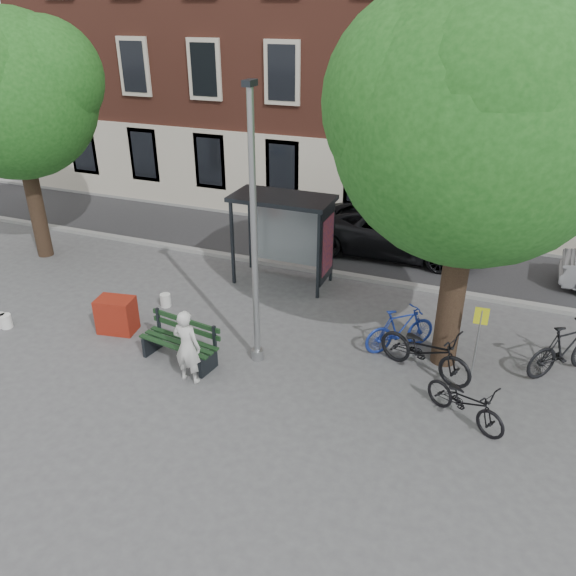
% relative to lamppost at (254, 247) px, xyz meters
% --- Properties ---
extents(ground, '(90.00, 90.00, 0.00)m').
position_rel_lamppost_xyz_m(ground, '(0.00, 0.00, -2.78)').
color(ground, '#4C4C4F').
rests_on(ground, ground).
extents(road, '(40.00, 4.00, 0.01)m').
position_rel_lamppost_xyz_m(road, '(0.00, 7.00, -2.78)').
color(road, '#28282B').
rests_on(road, ground).
extents(curb_near, '(40.00, 0.25, 0.12)m').
position_rel_lamppost_xyz_m(curb_near, '(0.00, 5.00, -2.72)').
color(curb_near, gray).
rests_on(curb_near, ground).
extents(curb_far, '(40.00, 0.25, 0.12)m').
position_rel_lamppost_xyz_m(curb_far, '(0.00, 9.00, -2.72)').
color(curb_far, gray).
rests_on(curb_far, ground).
extents(building_row, '(30.00, 8.00, 14.00)m').
position_rel_lamppost_xyz_m(building_row, '(0.00, 13.00, 4.22)').
color(building_row, brown).
rests_on(building_row, ground).
extents(lamppost, '(0.28, 0.35, 6.11)m').
position_rel_lamppost_xyz_m(lamppost, '(0.00, 0.00, 0.00)').
color(lamppost, '#9EA0A3').
rests_on(lamppost, ground).
extents(tree_right, '(5.76, 5.60, 8.20)m').
position_rel_lamppost_xyz_m(tree_right, '(4.01, 1.38, 2.83)').
color(tree_right, black).
rests_on(tree_right, ground).
extents(tree_left, '(5.18, 4.86, 7.40)m').
position_rel_lamppost_xyz_m(tree_left, '(-8.99, 2.88, 2.43)').
color(tree_left, black).
rests_on(tree_left, ground).
extents(bus_shelter, '(2.85, 1.45, 2.62)m').
position_rel_lamppost_xyz_m(bus_shelter, '(-0.61, 4.11, -0.87)').
color(bus_shelter, '#1E2328').
rests_on(bus_shelter, ground).
extents(painter, '(0.64, 0.43, 1.72)m').
position_rel_lamppost_xyz_m(painter, '(-1.03, -1.30, -1.93)').
color(painter, silver).
rests_on(painter, ground).
extents(bench, '(1.97, 0.89, 0.98)m').
position_rel_lamppost_xyz_m(bench, '(-1.60, -0.70, -2.33)').
color(bench, '#1E2328').
rests_on(bench, ground).
extents(bike_a, '(2.36, 1.53, 1.17)m').
position_rel_lamppost_xyz_m(bike_a, '(3.66, 0.84, -2.20)').
color(bike_a, black).
rests_on(bike_a, ground).
extents(bike_b, '(1.69, 1.60, 1.09)m').
position_rel_lamppost_xyz_m(bike_b, '(2.95, 1.61, -2.24)').
color(bike_b, navy).
rests_on(bike_b, ground).
extents(bike_c, '(1.85, 1.44, 0.94)m').
position_rel_lamppost_xyz_m(bike_c, '(4.66, -0.50, -2.32)').
color(bike_c, black).
rests_on(bike_c, ground).
extents(bike_d, '(1.89, 1.83, 1.23)m').
position_rel_lamppost_xyz_m(bike_d, '(6.50, 1.98, -2.17)').
color(bike_d, black).
rests_on(bike_d, ground).
extents(car_dark, '(5.59, 2.65, 1.54)m').
position_rel_lamppost_xyz_m(car_dark, '(1.62, 7.41, -2.01)').
color(car_dark, black).
rests_on(car_dark, ground).
extents(red_stand, '(0.99, 0.75, 0.90)m').
position_rel_lamppost_xyz_m(red_stand, '(-3.77, -0.14, -2.33)').
color(red_stand, maroon).
rests_on(red_stand, ground).
extents(bucket_a, '(0.32, 0.32, 0.36)m').
position_rel_lamppost_xyz_m(bucket_a, '(-6.68, -1.07, -2.60)').
color(bucket_a, silver).
rests_on(bucket_a, ground).
extents(bucket_b, '(0.34, 0.34, 0.36)m').
position_rel_lamppost_xyz_m(bucket_b, '(-6.51, -1.06, -2.60)').
color(bucket_b, white).
rests_on(bucket_b, ground).
extents(bucket_c, '(0.30, 0.30, 0.36)m').
position_rel_lamppost_xyz_m(bucket_c, '(-3.37, 1.41, -2.60)').
color(bucket_c, silver).
rests_on(bucket_c, ground).
extents(notice_sign, '(0.30, 0.05, 1.71)m').
position_rel_lamppost_xyz_m(notice_sign, '(4.67, 1.11, -1.58)').
color(notice_sign, '#9EA0A3').
rests_on(notice_sign, ground).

